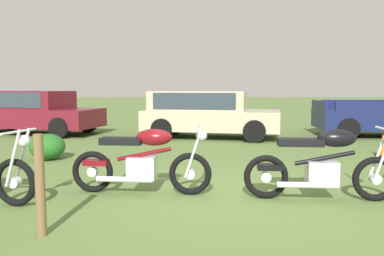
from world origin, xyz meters
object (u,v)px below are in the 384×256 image
at_px(traffic_cone, 382,146).
at_px(shrub_low, 47,147).
at_px(fence_post_wooden, 40,186).
at_px(car_burgundy, 27,109).
at_px(motorcycle_black, 322,165).
at_px(car_beige, 205,111).
at_px(motorcycle_maroon, 142,161).

height_order(traffic_cone, shrub_low, shrub_low).
bearing_deg(fence_post_wooden, traffic_cone, 39.02).
height_order(shrub_low, fence_post_wooden, fence_post_wooden).
bearing_deg(car_burgundy, motorcycle_black, -32.19).
distance_m(shrub_low, fence_post_wooden, 4.56).
distance_m(car_burgundy, fence_post_wooden, 9.92).
xyz_separation_m(car_beige, fence_post_wooden, (-1.96, -8.01, -0.30)).
bearing_deg(traffic_cone, motorcycle_black, -126.16).
height_order(car_burgundy, car_beige, same).
distance_m(motorcycle_maroon, traffic_cone, 5.90).
xyz_separation_m(motorcycle_black, traffic_cone, (2.51, 3.43, -0.25)).
xyz_separation_m(motorcycle_maroon, motorcycle_black, (2.49, -0.32, 0.01)).
distance_m(motorcycle_maroon, motorcycle_black, 2.51).
bearing_deg(car_burgundy, motorcycle_maroon, -42.58).
xyz_separation_m(motorcycle_maroon, car_burgundy, (-4.81, 7.46, 0.35)).
relative_size(car_burgundy, traffic_cone, 9.32).
bearing_deg(fence_post_wooden, motorcycle_maroon, 62.56).
height_order(motorcycle_black, shrub_low, motorcycle_black).
height_order(motorcycle_black, traffic_cone, motorcycle_black).
relative_size(motorcycle_black, fence_post_wooden, 1.95).
relative_size(car_beige, fence_post_wooden, 4.09).
distance_m(motorcycle_black, car_beige, 6.86).
bearing_deg(motorcycle_black, traffic_cone, 58.61).
xyz_separation_m(motorcycle_black, shrub_low, (-4.86, 2.99, -0.21)).
xyz_separation_m(motorcycle_maroon, traffic_cone, (5.00, 3.11, -0.24)).
distance_m(car_beige, fence_post_wooden, 8.25).
relative_size(motorcycle_maroon, motorcycle_black, 0.99).
bearing_deg(shrub_low, motorcycle_maroon, -48.46).
relative_size(car_beige, traffic_cone, 8.40).
height_order(car_burgundy, shrub_low, car_burgundy).
bearing_deg(fence_post_wooden, motorcycle_black, 21.33).
xyz_separation_m(car_burgundy, shrub_low, (2.44, -4.79, -0.56)).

